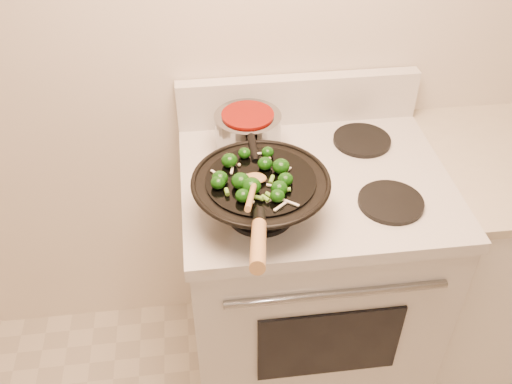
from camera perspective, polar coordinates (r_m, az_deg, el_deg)
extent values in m
plane|color=silver|center=(1.77, 6.27, 18.19)|extent=(3.50, 0.00, 3.50)
cube|color=silver|center=(2.00, 5.01, -9.20)|extent=(0.76, 0.64, 0.88)
cube|color=silver|center=(1.68, 5.88, 1.12)|extent=(0.78, 0.66, 0.04)
cube|color=silver|center=(1.87, 4.22, 9.25)|extent=(0.78, 0.05, 0.16)
cylinder|color=gray|center=(1.54, 8.08, -10.07)|extent=(0.60, 0.02, 0.02)
cube|color=black|center=(1.72, 7.33, -14.88)|extent=(0.42, 0.01, 0.28)
cylinder|color=black|center=(1.53, 0.46, -2.10)|extent=(0.18, 0.18, 0.01)
cylinder|color=black|center=(1.60, 13.33, -0.99)|extent=(0.18, 0.18, 0.01)
cylinder|color=black|center=(1.76, -0.80, 4.39)|extent=(0.18, 0.18, 0.01)
cylinder|color=black|center=(1.83, 10.54, 5.12)|extent=(0.18, 0.18, 0.01)
torus|color=black|center=(1.46, 0.49, 1.11)|extent=(0.36, 0.36, 0.01)
cylinder|color=black|center=(1.45, 0.49, 1.20)|extent=(0.28, 0.28, 0.01)
cylinder|color=black|center=(1.27, 0.34, -2.53)|extent=(0.04, 0.07, 0.04)
cylinder|color=#AA7843|center=(1.15, 0.23, -5.29)|extent=(0.06, 0.19, 0.08)
ellipsoid|color=#0E3908|center=(1.43, 2.96, 1.28)|extent=(0.04, 0.04, 0.03)
cylinder|color=#45832F|center=(1.44, 3.41, 1.02)|extent=(0.02, 0.02, 0.02)
ellipsoid|color=#0E3908|center=(1.49, -2.68, 3.18)|extent=(0.04, 0.04, 0.04)
ellipsoid|color=#0E3908|center=(1.40, 2.34, 0.40)|extent=(0.04, 0.04, 0.04)
ellipsoid|color=#0E3908|center=(1.40, -0.46, 0.62)|extent=(0.05, 0.05, 0.04)
cylinder|color=#45832F|center=(1.41, 0.13, 0.25)|extent=(0.01, 0.02, 0.02)
ellipsoid|color=#0E3908|center=(1.38, 2.15, -0.38)|extent=(0.04, 0.04, 0.03)
ellipsoid|color=#0E3908|center=(1.52, 1.16, 4.01)|extent=(0.03, 0.03, 0.03)
ellipsoid|color=#0E3908|center=(1.38, -1.32, -0.35)|extent=(0.04, 0.04, 0.03)
cylinder|color=#45832F|center=(1.39, -0.84, -0.61)|extent=(0.02, 0.01, 0.02)
ellipsoid|color=#0E3908|center=(1.42, -3.82, 0.96)|extent=(0.04, 0.04, 0.03)
ellipsoid|color=#0E3908|center=(1.47, 2.51, 2.59)|extent=(0.05, 0.05, 0.04)
ellipsoid|color=#0E3908|center=(1.42, -1.55, 1.11)|extent=(0.05, 0.05, 0.04)
cylinder|color=#45832F|center=(1.43, -0.97, 0.75)|extent=(0.02, 0.02, 0.01)
ellipsoid|color=#0E3908|center=(1.52, -1.17, 3.92)|extent=(0.03, 0.03, 0.03)
ellipsoid|color=#0E3908|center=(1.48, 0.91, 2.87)|extent=(0.04, 0.04, 0.03)
ellipsoid|color=#0E3908|center=(1.43, -3.64, 1.41)|extent=(0.04, 0.04, 0.04)
cylinder|color=#45832F|center=(1.44, -3.13, 1.11)|extent=(0.02, 0.02, 0.02)
cube|color=white|center=(1.37, 2.43, -1.45)|extent=(0.04, 0.03, 0.00)
cube|color=white|center=(1.49, -2.37, 2.41)|extent=(0.02, 0.05, 0.00)
cube|color=white|center=(1.46, -1.13, 1.69)|extent=(0.05, 0.01, 0.00)
cube|color=white|center=(1.39, 1.56, -0.76)|extent=(0.03, 0.02, 0.00)
cube|color=white|center=(1.38, 3.41, -1.04)|extent=(0.04, 0.03, 0.00)
cube|color=white|center=(1.47, -3.89, 1.77)|extent=(0.03, 0.04, 0.00)
cube|color=white|center=(1.48, 3.01, 2.06)|extent=(0.03, 0.04, 0.00)
cube|color=white|center=(1.38, -0.92, -0.83)|extent=(0.04, 0.02, 0.00)
cube|color=white|center=(1.43, 2.00, 0.57)|extent=(0.05, 0.02, 0.00)
cube|color=white|center=(1.54, 0.71, 3.90)|extent=(0.05, 0.01, 0.00)
cube|color=white|center=(1.41, 2.28, -0.04)|extent=(0.04, 0.04, 0.00)
cube|color=white|center=(1.50, 1.23, 2.96)|extent=(0.02, 0.04, 0.00)
cylinder|color=#5B9430|center=(1.50, 0.75, 3.23)|extent=(0.03, 0.02, 0.02)
cylinder|color=#5B9430|center=(1.42, -0.82, 0.64)|extent=(0.01, 0.02, 0.01)
cylinder|color=#5B9430|center=(1.39, 1.39, -0.34)|extent=(0.02, 0.03, 0.01)
cylinder|color=#5B9430|center=(1.44, 1.58, 1.26)|extent=(0.01, 0.02, 0.01)
cylinder|color=#5B9430|center=(1.41, 3.09, 0.23)|extent=(0.02, 0.02, 0.01)
cylinder|color=#5B9430|center=(1.38, 0.25, -0.57)|extent=(0.02, 0.02, 0.01)
cylinder|color=#5B9430|center=(1.38, 0.95, -0.64)|extent=(0.03, 0.02, 0.01)
cylinder|color=#5B9430|center=(1.40, -2.94, 0.03)|extent=(0.02, 0.02, 0.01)
sphere|color=beige|center=(1.46, 3.24, 1.65)|extent=(0.01, 0.01, 0.01)
sphere|color=beige|center=(1.49, -1.69, 2.73)|extent=(0.01, 0.01, 0.01)
sphere|color=beige|center=(1.52, 1.35, 3.38)|extent=(0.01, 0.01, 0.01)
sphere|color=beige|center=(1.48, 2.91, 2.29)|extent=(0.01, 0.01, 0.01)
ellipsoid|color=#AA7843|center=(1.44, -0.05, 1.41)|extent=(0.06, 0.05, 0.02)
cylinder|color=#AA7843|center=(1.32, -0.43, -0.17)|extent=(0.06, 0.22, 0.11)
cylinder|color=gray|center=(1.73, -0.81, 6.09)|extent=(0.20, 0.20, 0.11)
cylinder|color=#6D0B05|center=(1.69, -0.83, 7.74)|extent=(0.16, 0.16, 0.01)
cylinder|color=black|center=(1.56, -0.27, 4.34)|extent=(0.02, 0.12, 0.02)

